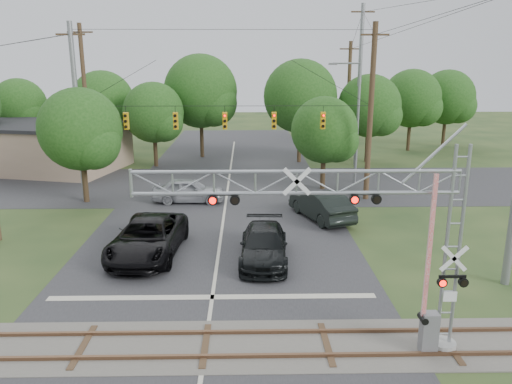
{
  "coord_description": "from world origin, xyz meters",
  "views": [
    {
      "loc": [
        1.38,
        -12.59,
        9.09
      ],
      "look_at": [
        1.78,
        7.5,
        3.81
      ],
      "focal_mm": 35.0,
      "sensor_mm": 36.0,
      "label": 1
    }
  ],
  "objects_px": {
    "sedan_silver": "(189,190)",
    "streetlight": "(356,116)",
    "traffic_signal_span": "(239,115)",
    "pickup_black": "(148,238)",
    "crossing_gantry": "(358,229)",
    "commercial_building": "(24,146)",
    "car_dark": "(264,245)"
  },
  "relations": [
    {
      "from": "pickup_black",
      "to": "sedan_silver",
      "type": "xyz_separation_m",
      "value": [
        0.91,
        9.4,
        -0.09
      ]
    },
    {
      "from": "crossing_gantry",
      "to": "traffic_signal_span",
      "type": "height_order",
      "value": "traffic_signal_span"
    },
    {
      "from": "traffic_signal_span",
      "to": "commercial_building",
      "type": "bearing_deg",
      "value": 150.54
    },
    {
      "from": "pickup_black",
      "to": "sedan_silver",
      "type": "distance_m",
      "value": 9.45
    },
    {
      "from": "sedan_silver",
      "to": "crossing_gantry",
      "type": "bearing_deg",
      "value": -156.82
    },
    {
      "from": "commercial_building",
      "to": "streetlight",
      "type": "bearing_deg",
      "value": 1.24
    },
    {
      "from": "traffic_signal_span",
      "to": "car_dark",
      "type": "bearing_deg",
      "value": -83.41
    },
    {
      "from": "crossing_gantry",
      "to": "pickup_black",
      "type": "xyz_separation_m",
      "value": [
        -8.11,
        8.44,
        -3.29
      ]
    },
    {
      "from": "pickup_black",
      "to": "traffic_signal_span",
      "type": "bearing_deg",
      "value": 70.44
    },
    {
      "from": "crossing_gantry",
      "to": "commercial_building",
      "type": "relative_size",
      "value": 0.55
    },
    {
      "from": "car_dark",
      "to": "sedan_silver",
      "type": "bearing_deg",
      "value": 117.18
    },
    {
      "from": "pickup_black",
      "to": "streetlight",
      "type": "distance_m",
      "value": 20.04
    },
    {
      "from": "traffic_signal_span",
      "to": "commercial_building",
      "type": "distance_m",
      "value": 22.03
    },
    {
      "from": "sedan_silver",
      "to": "commercial_building",
      "type": "xyz_separation_m",
      "value": [
        -15.51,
        11.19,
        1.18
      ]
    },
    {
      "from": "commercial_building",
      "to": "pickup_black",
      "type": "bearing_deg",
      "value": -41.34
    },
    {
      "from": "crossing_gantry",
      "to": "traffic_signal_span",
      "type": "distance_m",
      "value": 18.81
    },
    {
      "from": "car_dark",
      "to": "streetlight",
      "type": "bearing_deg",
      "value": 67.3
    },
    {
      "from": "sedan_silver",
      "to": "commercial_building",
      "type": "height_order",
      "value": "commercial_building"
    },
    {
      "from": "commercial_building",
      "to": "traffic_signal_span",
      "type": "bearing_deg",
      "value": -16.15
    },
    {
      "from": "pickup_black",
      "to": "car_dark",
      "type": "relative_size",
      "value": 1.21
    },
    {
      "from": "sedan_silver",
      "to": "pickup_black",
      "type": "bearing_deg",
      "value": 175.7
    },
    {
      "from": "sedan_silver",
      "to": "streetlight",
      "type": "relative_size",
      "value": 0.52
    },
    {
      "from": "car_dark",
      "to": "streetlight",
      "type": "xyz_separation_m",
      "value": [
        7.41,
        15.52,
        4.34
      ]
    },
    {
      "from": "traffic_signal_span",
      "to": "pickup_black",
      "type": "xyz_separation_m",
      "value": [
        -4.3,
        -9.92,
        -4.8
      ]
    },
    {
      "from": "pickup_black",
      "to": "streetlight",
      "type": "height_order",
      "value": "streetlight"
    },
    {
      "from": "pickup_black",
      "to": "sedan_silver",
      "type": "relative_size",
      "value": 1.36
    },
    {
      "from": "pickup_black",
      "to": "car_dark",
      "type": "bearing_deg",
      "value": -4.57
    },
    {
      "from": "crossing_gantry",
      "to": "sedan_silver",
      "type": "xyz_separation_m",
      "value": [
        -7.2,
        17.84,
        -3.38
      ]
    },
    {
      "from": "car_dark",
      "to": "streetlight",
      "type": "distance_m",
      "value": 17.74
    },
    {
      "from": "crossing_gantry",
      "to": "car_dark",
      "type": "relative_size",
      "value": 1.92
    },
    {
      "from": "traffic_signal_span",
      "to": "streetlight",
      "type": "xyz_separation_m",
      "value": [
        8.65,
        4.79,
        -0.57
      ]
    },
    {
      "from": "traffic_signal_span",
      "to": "sedan_silver",
      "type": "bearing_deg",
      "value": -171.41
    }
  ]
}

